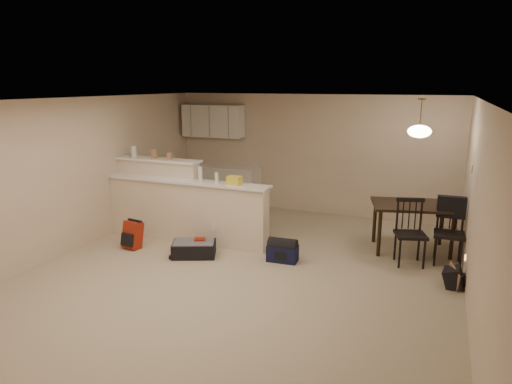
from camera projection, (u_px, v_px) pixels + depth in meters
The scene contains 20 objects.
room at pixel (244, 190), 6.46m from camera, with size 7.00×7.02×2.50m.
breakfast_bar at pixel (176, 204), 8.14m from camera, with size 3.08×0.58×1.39m.
upper_cabinets at pixel (213, 121), 10.10m from camera, with size 1.40×0.34×0.70m, color white.
kitchen_counter at pixel (220, 187), 10.25m from camera, with size 1.80×0.60×0.90m, color white.
thermostat at pixel (472, 168), 6.70m from camera, with size 0.02×0.12×0.12m, color beige.
jar at pixel (134, 151), 8.41m from camera, with size 0.10×0.10×0.20m, color silver.
cereal_box at pixel (154, 154), 8.24m from camera, with size 0.10×0.07×0.16m, color #996D4F.
small_box at pixel (170, 156), 8.13m from camera, with size 0.08×0.06×0.12m, color #996D4F.
bottle_a at pixel (200, 174), 7.72m from camera, with size 0.07×0.07×0.26m, color silver.
bottle_b at pixel (217, 178), 7.61m from camera, with size 0.06×0.06×0.18m, color silver.
bag_lump at pixel (234, 180), 7.50m from camera, with size 0.22×0.18×0.14m, color #996D4F.
dining_table at pixel (413, 210), 7.45m from camera, with size 1.45×1.14×0.80m.
pendant_lamp at pixel (419, 131), 7.15m from camera, with size 0.36×0.36×0.62m.
dining_chair_near at pixel (411, 233), 6.91m from camera, with size 0.44×0.42×1.01m, color black, non-canonical shape.
dining_chair_far at pixel (449, 233), 6.93m from camera, with size 0.44×0.42×1.01m, color black, non-canonical shape.
suitcase at pixel (194, 249), 7.34m from camera, with size 0.68×0.44×0.23m, color black.
red_backpack at pixel (133, 235), 7.68m from camera, with size 0.30×0.19×0.45m, color #A32512.
navy_duffel at pixel (283, 253), 7.13m from camera, with size 0.47×0.26×0.26m, color #111536.
black_daypack at pixel (453, 278), 6.22m from camera, with size 0.30×0.21×0.27m, color black.
cardboard_sheet at pixel (453, 277), 6.22m from camera, with size 0.37×0.02×0.29m, color #996D4F.
Camera 1 is at (2.54, -5.76, 2.72)m, focal length 32.00 mm.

